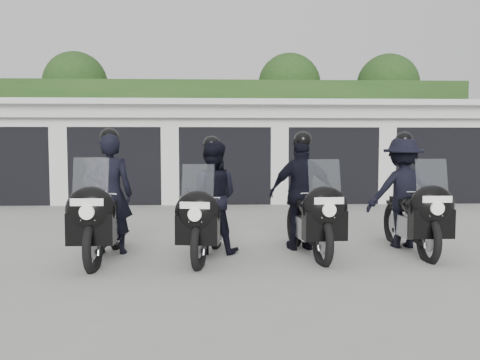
{
  "coord_description": "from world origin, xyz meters",
  "views": [
    {
      "loc": [
        -0.18,
        -8.93,
        1.71
      ],
      "look_at": [
        0.22,
        0.48,
        1.05
      ],
      "focal_mm": 38.0,
      "sensor_mm": 36.0,
      "label": 1
    }
  ],
  "objects_px": {
    "police_bike_b": "(210,204)",
    "police_bike_c": "(305,200)",
    "police_bike_d": "(407,198)",
    "police_bike_a": "(106,205)"
  },
  "relations": [
    {
      "from": "police_bike_d",
      "to": "police_bike_a",
      "type": "bearing_deg",
      "value": -174.58
    },
    {
      "from": "police_bike_b",
      "to": "police_bike_c",
      "type": "bearing_deg",
      "value": 16.81
    },
    {
      "from": "police_bike_a",
      "to": "police_bike_c",
      "type": "relative_size",
      "value": 1.02
    },
    {
      "from": "police_bike_a",
      "to": "police_bike_d",
      "type": "relative_size",
      "value": 1.02
    },
    {
      "from": "police_bike_a",
      "to": "police_bike_d",
      "type": "distance_m",
      "value": 4.78
    },
    {
      "from": "police_bike_c",
      "to": "police_bike_d",
      "type": "height_order",
      "value": "same"
    },
    {
      "from": "police_bike_a",
      "to": "police_bike_c",
      "type": "xyz_separation_m",
      "value": [
        3.07,
        0.32,
        0.03
      ]
    },
    {
      "from": "police_bike_c",
      "to": "police_bike_a",
      "type": "bearing_deg",
      "value": 179.48
    },
    {
      "from": "police_bike_c",
      "to": "police_bike_d",
      "type": "distance_m",
      "value": 1.69
    },
    {
      "from": "police_bike_b",
      "to": "police_bike_c",
      "type": "height_order",
      "value": "police_bike_c"
    }
  ]
}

